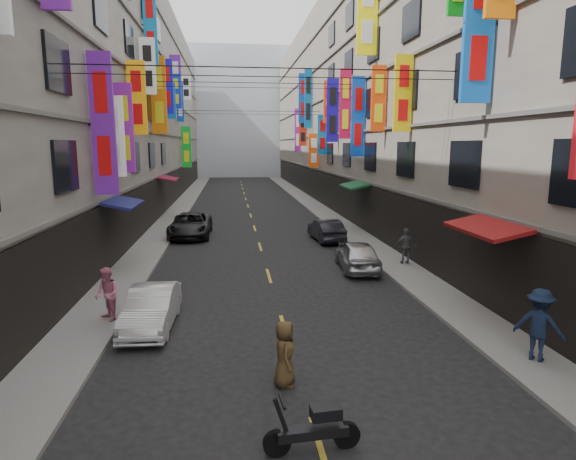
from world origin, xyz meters
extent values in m
cube|color=slate|center=(-6.00, 42.00, 0.06)|extent=(2.00, 90.00, 0.12)
cube|color=slate|center=(6.00, 42.00, 0.06)|extent=(2.00, 90.00, 0.12)
cube|color=gray|center=(-12.00, 42.00, 9.50)|extent=(10.00, 90.00, 19.00)
cube|color=black|center=(-6.95, 42.00, 1.50)|extent=(0.12, 85.50, 3.00)
cube|color=#66635E|center=(-6.94, 42.00, 3.20)|extent=(0.16, 90.00, 0.14)
cube|color=#66635E|center=(-6.94, 42.00, 6.40)|extent=(0.16, 90.00, 0.14)
cube|color=#66635E|center=(-6.94, 42.00, 9.60)|extent=(0.16, 90.00, 0.14)
cube|color=#66635E|center=(-6.94, 42.00, 12.80)|extent=(0.16, 90.00, 0.14)
cube|color=#9E9284|center=(12.00, 42.00, 9.50)|extent=(10.00, 90.00, 19.00)
cube|color=black|center=(6.95, 42.00, 1.50)|extent=(0.12, 85.50, 3.00)
cube|color=#66635E|center=(6.94, 42.00, 3.20)|extent=(0.16, 90.00, 0.14)
cube|color=#66635E|center=(6.94, 42.00, 6.40)|extent=(0.16, 90.00, 0.14)
cube|color=#66635E|center=(6.94, 42.00, 9.60)|extent=(0.16, 90.00, 0.14)
cube|color=#66635E|center=(6.94, 42.00, 12.80)|extent=(0.16, 90.00, 0.14)
cube|color=#66635E|center=(6.94, 42.00, 16.00)|extent=(0.16, 90.00, 0.14)
cube|color=silver|center=(0.00, 92.00, 11.00)|extent=(18.00, 8.00, 22.00)
cube|color=blue|center=(6.40, 19.52, 9.30)|extent=(1.01, 0.18, 4.91)
cylinder|color=black|center=(6.45, 19.52, 9.30)|extent=(1.11, 0.08, 0.08)
cube|color=#591889|center=(-6.45, 24.18, 6.28)|extent=(0.90, 0.18, 5.50)
cylinder|color=black|center=(-6.50, 24.18, 6.28)|extent=(1.00, 0.08, 0.08)
cube|color=white|center=(-6.48, 26.07, 5.85)|extent=(0.84, 0.18, 3.42)
cylinder|color=black|center=(-6.53, 26.07, 5.85)|extent=(0.94, 0.08, 0.08)
cube|color=#D6BA0B|center=(6.48, 26.45, 7.85)|extent=(0.83, 0.18, 3.47)
cylinder|color=black|center=(6.53, 26.45, 7.85)|extent=(0.93, 0.08, 0.08)
cube|color=#831B95|center=(-6.48, 28.23, 6.28)|extent=(0.84, 0.18, 4.16)
cylinder|color=black|center=(-6.53, 28.23, 6.28)|extent=(0.94, 0.08, 0.08)
cube|color=#E0400C|center=(6.50, 30.24, 7.96)|extent=(0.80, 0.18, 3.47)
cylinder|color=black|center=(6.55, 30.24, 7.96)|extent=(0.90, 0.08, 0.08)
cube|color=#FAA10D|center=(-6.42, 31.56, 7.98)|extent=(0.96, 0.18, 3.86)
cylinder|color=black|center=(-6.47, 31.56, 7.98)|extent=(1.06, 0.08, 0.08)
cube|color=#FFF40D|center=(6.32, 32.28, 12.79)|extent=(1.15, 0.18, 4.46)
cylinder|color=black|center=(6.37, 32.28, 12.79)|extent=(1.25, 0.08, 0.08)
cube|color=blue|center=(6.48, 34.36, 7.23)|extent=(0.84, 0.18, 4.92)
cylinder|color=black|center=(6.53, 34.36, 7.23)|extent=(0.94, 0.08, 0.08)
cube|color=white|center=(-6.44, 35.82, 10.27)|extent=(0.92, 0.18, 3.35)
cylinder|color=black|center=(-6.49, 35.82, 10.27)|extent=(1.02, 0.08, 0.08)
cube|color=#0E6DA9|center=(-6.47, 37.79, 13.12)|extent=(0.85, 0.18, 5.02)
cylinder|color=black|center=(-6.52, 37.79, 13.12)|extent=(0.95, 0.08, 0.08)
cube|color=#B8113A|center=(6.51, 37.96, 8.31)|extent=(0.78, 0.18, 4.75)
cylinder|color=black|center=(6.56, 37.96, 8.31)|extent=(0.88, 0.08, 0.08)
cube|color=#C5600A|center=(-6.37, 39.52, 8.90)|extent=(1.05, 0.18, 5.24)
cylinder|color=black|center=(-6.42, 39.52, 8.90)|extent=(1.15, 0.08, 0.08)
cube|color=#190D98|center=(6.44, 41.88, 8.14)|extent=(0.91, 0.18, 4.79)
cylinder|color=black|center=(6.49, 41.88, 8.14)|extent=(1.01, 0.08, 0.08)
cube|color=#150FBA|center=(-6.38, 44.13, 10.01)|extent=(1.04, 0.18, 4.17)
cylinder|color=black|center=(-6.43, 44.13, 10.01)|extent=(1.14, 0.08, 0.08)
cube|color=#E84B15|center=(6.56, 44.43, 9.00)|extent=(0.68, 0.18, 3.41)
cylinder|color=black|center=(6.61, 44.43, 9.00)|extent=(0.78, 0.08, 0.08)
cube|color=#0E67AE|center=(6.49, 46.15, 6.39)|extent=(0.83, 0.18, 3.39)
cylinder|color=black|center=(6.54, 46.15, 6.39)|extent=(0.93, 0.08, 0.08)
cube|color=blue|center=(-6.50, 47.85, 9.26)|extent=(0.81, 0.18, 3.05)
cylinder|color=black|center=(-6.55, 47.85, 9.26)|extent=(0.91, 0.08, 0.08)
cube|color=#0E2AAB|center=(-6.37, 50.35, 10.31)|extent=(1.07, 0.18, 3.06)
cylinder|color=black|center=(-6.42, 50.35, 10.31)|extent=(1.17, 0.08, 0.08)
cube|color=#DA470C|center=(6.41, 50.05, 4.99)|extent=(0.98, 0.18, 3.19)
cylinder|color=black|center=(6.46, 50.05, 4.99)|extent=(1.08, 0.08, 0.08)
cube|color=#5D1A8F|center=(-6.40, 51.55, 11.59)|extent=(1.00, 0.18, 4.21)
cylinder|color=black|center=(-6.45, 51.55, 11.59)|extent=(1.10, 0.08, 0.08)
cube|color=#0B528B|center=(6.51, 54.26, 10.18)|extent=(0.77, 0.18, 5.94)
cylinder|color=black|center=(6.56, 54.26, 10.18)|extent=(0.87, 0.08, 0.08)
cube|color=#0E3EA6|center=(-6.55, 56.44, 9.89)|extent=(0.71, 0.18, 3.98)
cylinder|color=black|center=(-6.60, 56.44, 9.89)|extent=(0.81, 0.08, 0.08)
cube|color=#0D44A1|center=(6.36, 56.34, 10.40)|extent=(1.08, 0.18, 5.11)
cylinder|color=black|center=(6.41, 56.34, 10.40)|extent=(1.18, 0.08, 0.08)
cube|color=red|center=(6.49, 57.68, 7.14)|extent=(0.83, 0.18, 3.45)
cylinder|color=black|center=(6.54, 57.68, 7.14)|extent=(0.93, 0.08, 0.08)
cube|color=#0E9B24|center=(-6.38, 59.89, 5.28)|extent=(1.05, 0.18, 4.53)
cylinder|color=black|center=(-6.43, 59.89, 5.28)|extent=(1.15, 0.08, 0.08)
cube|color=white|center=(-6.37, 62.34, 12.02)|extent=(1.07, 0.18, 2.71)
cylinder|color=black|center=(-6.42, 62.34, 12.02)|extent=(1.17, 0.08, 0.08)
cube|color=#8B1A91|center=(6.54, 62.14, 7.23)|extent=(0.71, 0.18, 5.01)
cylinder|color=black|center=(6.59, 62.14, 7.23)|extent=(0.81, 0.08, 0.08)
cube|color=maroon|center=(6.30, 18.00, 3.00)|extent=(1.39, 3.20, 0.41)
cube|color=navy|center=(-6.30, 26.00, 3.00)|extent=(1.39, 3.20, 0.41)
cube|color=#15522C|center=(6.30, 34.00, 3.00)|extent=(1.39, 3.20, 0.41)
cube|color=maroon|center=(-6.30, 42.00, 3.00)|extent=(1.39, 3.20, 0.41)
cylinder|color=black|center=(0.00, 22.00, 8.20)|extent=(14.00, 0.04, 0.04)
cylinder|color=black|center=(0.00, 36.00, 9.40)|extent=(14.00, 0.04, 0.04)
cylinder|color=black|center=(0.00, 50.00, 8.60)|extent=(14.00, 0.04, 0.04)
cube|color=gold|center=(0.00, 12.00, 0.01)|extent=(0.12, 2.20, 0.01)
cube|color=gold|center=(0.00, 18.00, 0.01)|extent=(0.12, 2.20, 0.01)
cube|color=gold|center=(0.00, 24.00, 0.01)|extent=(0.12, 2.20, 0.01)
cube|color=gold|center=(0.00, 30.00, 0.01)|extent=(0.12, 2.20, 0.01)
cube|color=gold|center=(0.00, 36.00, 0.01)|extent=(0.12, 2.20, 0.01)
cube|color=gold|center=(0.00, 42.00, 0.01)|extent=(0.12, 2.20, 0.01)
cube|color=gold|center=(0.00, 48.00, 0.01)|extent=(0.12, 2.20, 0.01)
cube|color=gold|center=(0.00, 54.00, 0.01)|extent=(0.12, 2.20, 0.01)
cube|color=gold|center=(0.00, 60.00, 0.01)|extent=(0.12, 2.20, 0.01)
cube|color=gold|center=(0.00, 66.00, 0.01)|extent=(0.12, 2.20, 0.01)
cube|color=gold|center=(0.00, 72.00, 0.01)|extent=(0.12, 2.20, 0.01)
cube|color=gold|center=(0.00, 78.00, 0.01)|extent=(0.12, 2.20, 0.01)
cylinder|color=black|center=(-0.82, 11.95, 0.25)|extent=(0.51, 0.16, 0.50)
cylinder|color=black|center=(0.48, 12.06, 0.25)|extent=(0.51, 0.16, 0.50)
cube|color=black|center=(-0.17, 12.00, 0.40)|extent=(1.32, 0.40, 0.18)
cube|color=black|center=(0.08, 12.02, 0.75)|extent=(0.57, 0.36, 0.22)
cylinder|color=black|center=(-0.72, 11.96, 0.70)|extent=(0.36, 0.11, 0.88)
cylinder|color=black|center=(-0.72, 11.96, 1.05)|extent=(0.10, 0.50, 0.06)
cylinder|color=black|center=(3.63, 25.36, 0.25)|extent=(0.17, 0.51, 0.50)
cylinder|color=black|center=(3.75, 26.66, 0.25)|extent=(0.17, 0.51, 0.50)
cube|color=black|center=(3.69, 26.01, 0.40)|extent=(0.42, 1.32, 0.18)
cube|color=black|center=(3.71, 26.26, 0.75)|extent=(0.37, 0.58, 0.22)
cylinder|color=black|center=(3.64, 25.46, 0.70)|extent=(0.11, 0.36, 0.88)
cylinder|color=black|center=(3.64, 25.46, 1.05)|extent=(0.50, 0.11, 0.06)
imported|color=silver|center=(-4.00, 18.53, 0.62)|extent=(1.44, 3.81, 1.24)
imported|color=black|center=(-4.00, 33.44, 0.72)|extent=(2.47, 5.20, 1.43)
imported|color=#BBBBC0|center=(4.00, 24.54, 0.67)|extent=(1.86, 4.04, 1.34)
imported|color=#222128|center=(3.91, 31.18, 0.64)|extent=(1.63, 3.98, 1.28)
imported|color=#D36F8F|center=(-5.40, 19.02, 0.96)|extent=(0.93, 0.98, 1.67)
imported|color=#131E36|center=(6.09, 14.85, 1.05)|extent=(1.29, 1.28, 1.86)
imported|color=#575759|center=(6.37, 24.90, 0.95)|extent=(0.99, 0.60, 1.65)
imported|color=#4F3C1F|center=(-0.39, 14.50, 0.78)|extent=(0.54, 0.77, 1.56)
camera|label=1|loc=(-1.54, 4.22, 5.49)|focal=30.00mm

